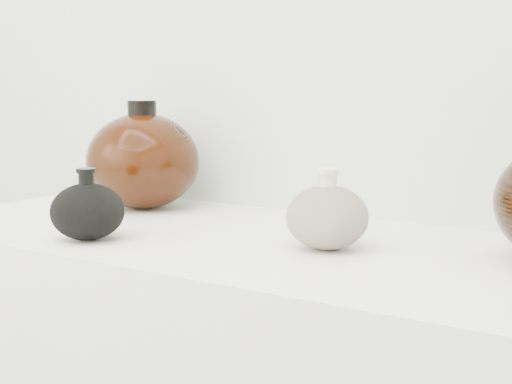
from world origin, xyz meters
The scene contains 3 objects.
black_gourd_vase centered at (-0.19, 0.80, 0.94)m, with size 0.13×0.13×0.11m.
cream_gourd_vase centered at (0.15, 0.94, 0.95)m, with size 0.15×0.15×0.12m.
left_round_pot centered at (-0.32, 1.06, 0.99)m, with size 0.28×0.28×0.21m.
Camera 1 is at (0.61, 0.03, 1.13)m, focal length 50.00 mm.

